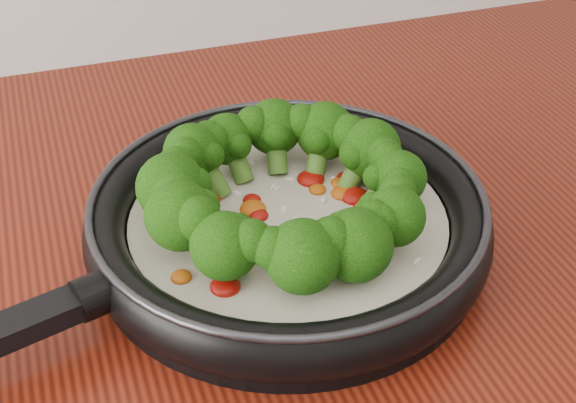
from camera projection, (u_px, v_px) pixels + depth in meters
name	position (u px, v px, depth m)	size (l,w,h in m)	color
skillet	(284.00, 215.00, 0.66)	(0.55, 0.41, 0.10)	black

